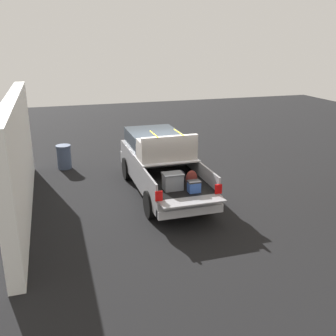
# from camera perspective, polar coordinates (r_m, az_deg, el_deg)

# --- Properties ---
(ground_plane) EXTENTS (40.00, 40.00, 0.00)m
(ground_plane) POSITION_cam_1_polar(r_m,az_deg,el_deg) (13.44, -0.75, -3.67)
(ground_plane) COLOR black
(pickup_truck) EXTENTS (6.05, 2.06, 2.23)m
(pickup_truck) POSITION_cam_1_polar(r_m,az_deg,el_deg) (13.45, -1.23, 0.79)
(pickup_truck) COLOR gray
(pickup_truck) RESTS_ON ground_plane
(building_facade) EXTENTS (8.57, 0.36, 3.53)m
(building_facade) POSITION_cam_1_polar(r_m,az_deg,el_deg) (12.20, -21.19, 1.50)
(building_facade) COLOR white
(building_facade) RESTS_ON ground_plane
(trash_can) EXTENTS (0.60, 0.60, 0.98)m
(trash_can) POSITION_cam_1_polar(r_m,az_deg,el_deg) (16.38, -15.11, 1.61)
(trash_can) COLOR #3F4C66
(trash_can) RESTS_ON ground_plane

